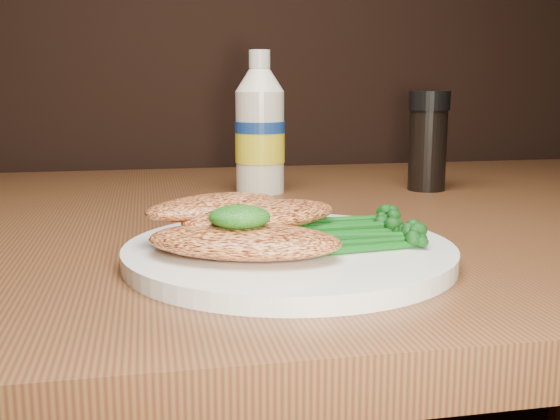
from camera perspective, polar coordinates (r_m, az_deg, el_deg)
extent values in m
cylinder|color=white|center=(0.54, 0.79, -3.66)|extent=(0.26, 0.26, 0.01)
ellipsoid|color=#FA944F|center=(0.50, -3.07, -2.63)|extent=(0.16, 0.12, 0.02)
ellipsoid|color=#FA944F|center=(0.55, -1.61, -0.49)|extent=(0.16, 0.12, 0.02)
ellipsoid|color=#FA944F|center=(0.56, -5.60, 0.30)|extent=(0.14, 0.11, 0.02)
ellipsoid|color=#073309|center=(0.50, -3.45, -0.61)|extent=(0.06, 0.06, 0.02)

